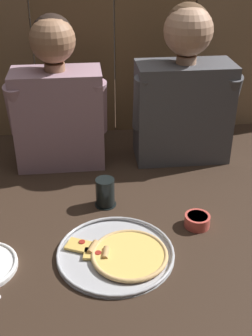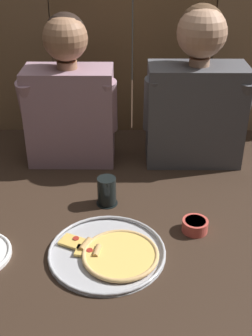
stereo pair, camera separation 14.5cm
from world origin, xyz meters
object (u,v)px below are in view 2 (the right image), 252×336
object	(u,v)px
pizza_tray	(111,253)
diner_right	(197,93)
diner_left	(69,97)
drinking_glass	(107,191)
dipping_bowl	(195,225)

from	to	relation	value
pizza_tray	diner_right	bearing A→B (deg)	62.42
pizza_tray	diner_left	bearing A→B (deg)	106.74
drinking_glass	diner_left	size ratio (longest dim) A/B	0.17
pizza_tray	diner_left	world-z (taller)	diner_left
diner_right	drinking_glass	bearing A→B (deg)	-135.81
pizza_tray	diner_left	distance (m)	0.71
dipping_bowl	diner_right	xyz separation A→B (m)	(0.05, 0.51, 0.28)
dipping_bowl	diner_left	bearing A→B (deg)	132.73
drinking_glass	diner_right	distance (m)	0.55
pizza_tray	diner_left	size ratio (longest dim) A/B	0.60
pizza_tray	dipping_bowl	bearing A→B (deg)	24.19
dipping_bowl	diner_left	distance (m)	0.74
dipping_bowl	diner_left	world-z (taller)	diner_left
drinking_glass	pizza_tray	bearing A→B (deg)	-84.91
drinking_glass	diner_right	bearing A→B (deg)	44.19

